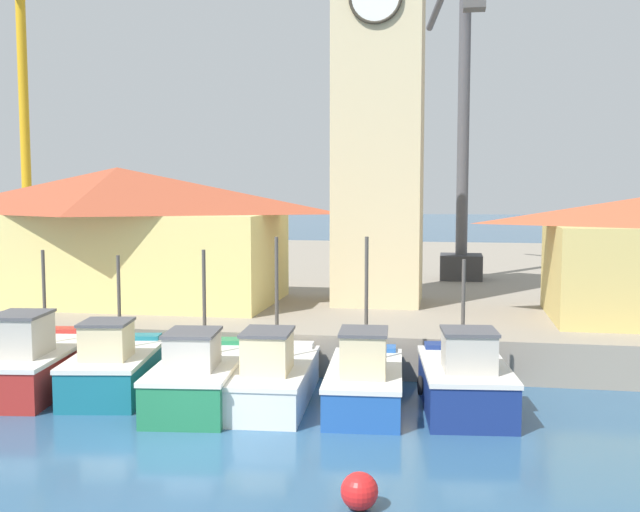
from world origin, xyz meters
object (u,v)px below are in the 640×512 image
mooring_buoy (359,491)px  fishing_boat_left_inner (200,376)px  port_crane_far (27,128)px  port_crane_near (462,158)px  fishing_boat_mid_right (465,381)px  clock_tower (379,83)px  fishing_boat_center (365,380)px  fishing_boat_mid_left (273,377)px  fishing_boat_left_outer (115,367)px  warehouse_left (119,233)px  fishing_boat_far_left (35,362)px

mooring_buoy → fishing_boat_left_inner: bearing=130.6°
port_crane_far → mooring_buoy: size_ratio=29.61×
fishing_boat_left_inner → port_crane_near: port_crane_near is taller
fishing_boat_mid_right → clock_tower: (-3.15, 9.35, 8.85)m
fishing_boat_center → port_crane_far: size_ratio=0.24×
fishing_boat_mid_left → fishing_boat_mid_right: (5.02, 0.20, 0.07)m
mooring_buoy → fishing_boat_left_outer: bearing=140.3°
fishing_boat_mid_left → warehouse_left: 12.02m
fishing_boat_left_outer → fishing_boat_center: bearing=-0.6°
fishing_boat_center → mooring_buoy: bearing=-84.3°
fishing_boat_mid_left → port_crane_far: (-20.10, 21.83, 8.49)m
fishing_boat_left_inner → mooring_buoy: fishing_boat_left_inner is taller
fishing_boat_mid_left → clock_tower: size_ratio=0.29×
port_crane_near → mooring_buoy: (-1.99, -24.01, -6.81)m
fishing_boat_left_outer → fishing_boat_left_inner: fishing_boat_left_inner is taller
fishing_boat_left_inner → fishing_boat_mid_right: size_ratio=1.15×
warehouse_left → fishing_boat_mid_right: bearing=-31.4°
fishing_boat_center → fishing_boat_left_outer: bearing=179.4°
fishing_boat_far_left → fishing_boat_mid_left: 6.92m
fishing_boat_far_left → fishing_boat_center: bearing=-0.4°
mooring_buoy → port_crane_near: bearing=85.3°
fishing_boat_mid_left → clock_tower: 13.20m
fishing_boat_left_outer → clock_tower: bearing=55.8°
warehouse_left → port_crane_far: (-11.97, 13.59, 5.24)m
fishing_boat_mid_left → clock_tower: clock_tower is taller
fishing_boat_center → port_crane_far: 32.48m
fishing_boat_left_inner → clock_tower: size_ratio=0.29×
fishing_boat_left_outer → fishing_boat_center: fishing_boat_center is taller
fishing_boat_far_left → fishing_boat_mid_right: 11.94m
fishing_boat_left_outer → fishing_boat_center: size_ratio=0.95×
warehouse_left → port_crane_far: 18.85m
fishing_boat_left_inner → fishing_boat_far_left: bearing=174.0°
clock_tower → fishing_boat_left_outer: bearing=-124.2°
fishing_boat_far_left → port_crane_near: port_crane_near is taller
warehouse_left → port_crane_near: size_ratio=0.77×
fishing_boat_left_inner → port_crane_near: size_ratio=0.31×
fishing_boat_far_left → clock_tower: (8.79, 9.45, 8.84)m
clock_tower → warehouse_left: (-10.00, -1.31, -5.67)m
fishing_boat_mid_left → fishing_boat_mid_right: bearing=2.3°
fishing_boat_center → mooring_buoy: 6.30m
port_crane_far → fishing_boat_mid_left: bearing=-47.4°
fishing_boat_left_inner → fishing_boat_center: (4.33, 0.47, -0.02)m
warehouse_left → port_crane_far: bearing=131.4°
fishing_boat_mid_right → mooring_buoy: (-1.94, -6.42, -0.43)m
fishing_boat_center → port_crane_far: bearing=136.0°
port_crane_near → mooring_buoy: 25.03m
fishing_boat_far_left → fishing_boat_center: (9.38, -0.06, -0.07)m
fishing_boat_left_inner → fishing_boat_mid_left: bearing=13.1°
fishing_boat_left_inner → clock_tower: (3.75, 9.99, 8.89)m
fishing_boat_mid_right → warehouse_left: bearing=148.6°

